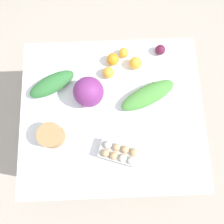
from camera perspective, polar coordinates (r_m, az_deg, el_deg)
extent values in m
plane|color=#B2A899|center=(2.13, 0.00, -4.81)|extent=(8.00, 8.00, 0.00)
cube|color=silver|center=(1.40, 0.00, -0.33)|extent=(1.17, 1.02, 0.03)
cylinder|color=brown|center=(1.82, -16.89, -17.62)|extent=(0.06, 0.06, 0.73)
cylinder|color=brown|center=(1.83, 17.89, -16.27)|extent=(0.06, 0.06, 0.73)
cylinder|color=brown|center=(1.97, -16.11, 9.41)|extent=(0.06, 0.06, 0.73)
cylinder|color=brown|center=(1.98, 15.05, 10.54)|extent=(0.06, 0.06, 0.73)
sphere|color=#7A2D75|center=(1.33, -6.16, 5.25)|extent=(0.19, 0.19, 0.19)
cube|color=#A8A8A3|center=(1.32, 1.96, -10.69)|extent=(0.27, 0.18, 0.06)
sphere|color=tan|center=(1.28, -1.70, -10.74)|extent=(0.04, 0.04, 0.04)
sphere|color=tan|center=(1.28, 0.58, -11.37)|extent=(0.04, 0.04, 0.04)
sphere|color=white|center=(1.28, 2.87, -11.99)|extent=(0.04, 0.04, 0.04)
sphere|color=white|center=(1.28, 5.17, -12.59)|extent=(0.04, 0.04, 0.04)
sphere|color=white|center=(1.28, -1.07, -8.59)|extent=(0.04, 0.04, 0.04)
sphere|color=tan|center=(1.28, 1.19, -9.21)|extent=(0.04, 0.04, 0.04)
sphere|color=tan|center=(1.28, 3.46, -9.83)|extent=(0.04, 0.04, 0.04)
sphere|color=tan|center=(1.29, 5.73, -10.42)|extent=(0.04, 0.04, 0.04)
cylinder|color=#A87F51|center=(1.35, -15.54, -5.96)|extent=(0.15, 0.15, 0.11)
ellipsoid|color=#4C933D|center=(1.39, 9.33, 4.34)|extent=(0.39, 0.27, 0.08)
ellipsoid|color=#337538|center=(1.45, -15.41, 7.04)|extent=(0.32, 0.25, 0.09)
sphere|color=#5B1933|center=(1.54, 12.47, 15.58)|extent=(0.07, 0.07, 0.07)
sphere|color=#F9A833|center=(1.50, 3.10, 15.22)|extent=(0.07, 0.07, 0.07)
sphere|color=#F9A833|center=(1.46, 6.16, 12.58)|extent=(0.08, 0.08, 0.08)
sphere|color=orange|center=(1.47, 0.23, 13.61)|extent=(0.08, 0.08, 0.08)
sphere|color=#F9A833|center=(1.43, -0.99, 10.25)|extent=(0.07, 0.07, 0.07)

